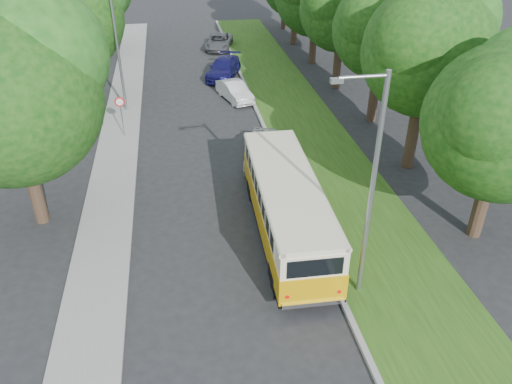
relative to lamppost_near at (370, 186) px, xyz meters
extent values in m
plane|color=#252527|center=(-4.21, 2.50, -4.37)|extent=(120.00, 120.00, 0.00)
cube|color=gray|center=(-0.61, 7.50, -4.29)|extent=(0.20, 70.00, 0.15)
cube|color=#284D14|center=(1.74, 7.50, -4.30)|extent=(4.50, 70.00, 0.13)
cube|color=gray|center=(-9.01, 7.50, -4.31)|extent=(2.20, 70.00, 0.12)
cylinder|color=#332319|center=(5.95, 2.50, -2.70)|extent=(0.56, 0.56, 3.35)
sphere|color=#0E3D0D|center=(5.95, 2.50, 0.58)|extent=(5.85, 5.85, 5.85)
sphere|color=#0E3D0D|center=(5.07, 1.77, 1.32)|extent=(4.09, 4.09, 4.09)
cylinder|color=#332319|center=(5.75, 8.50, -2.24)|extent=(0.56, 0.56, 4.26)
sphere|color=#0E3D0D|center=(5.75, 8.50, 1.54)|extent=(5.98, 5.98, 5.98)
sphere|color=#0E3D0D|center=(6.80, 9.10, 2.73)|extent=(4.49, 4.49, 4.49)
sphere|color=#0E3D0D|center=(4.86, 7.75, 2.29)|extent=(4.19, 4.19, 4.19)
cylinder|color=#332319|center=(6.08, 14.50, -2.39)|extent=(0.56, 0.56, 3.95)
sphere|color=#0E3D0D|center=(6.08, 14.50, 1.13)|extent=(5.61, 5.61, 5.61)
sphere|color=#0E3D0D|center=(7.06, 15.06, 2.25)|extent=(4.21, 4.21, 4.21)
sphere|color=#0E3D0D|center=(5.24, 13.80, 1.83)|extent=(3.92, 3.92, 3.92)
cylinder|color=#332319|center=(5.69, 20.50, -2.44)|extent=(0.56, 0.56, 3.86)
sphere|color=#0E3D0D|center=(5.69, 20.50, 1.05)|extent=(5.64, 5.64, 5.64)
sphere|color=#0E3D0D|center=(4.85, 19.80, 1.75)|extent=(3.95, 3.95, 3.95)
cylinder|color=#332319|center=(5.59, 26.50, -2.58)|extent=(0.56, 0.56, 3.58)
cylinder|color=#332319|center=(5.46, 32.50, -2.53)|extent=(0.56, 0.56, 3.68)
cylinder|color=#332319|center=(5.84, 38.50, -2.34)|extent=(0.56, 0.56, 4.05)
cylinder|color=#332319|center=(-11.71, 6.50, -2.53)|extent=(0.56, 0.56, 3.68)
sphere|color=#0E3D0D|center=(-11.71, 6.50, 1.18)|extent=(6.80, 6.80, 6.80)
sphere|color=#0E3D0D|center=(-10.52, 7.18, 2.54)|extent=(5.10, 5.10, 5.10)
cylinder|color=#332319|center=(-11.71, 20.50, -2.53)|extent=(0.56, 0.56, 3.68)
sphere|color=#0E3D0D|center=(-11.71, 20.50, 1.18)|extent=(6.80, 6.80, 6.80)
sphere|color=#0E3D0D|center=(-12.73, 19.65, 2.03)|extent=(4.76, 4.76, 4.76)
cylinder|color=#332319|center=(-11.71, 32.50, -2.53)|extent=(0.56, 0.56, 3.68)
cylinder|color=gray|center=(0.09, 0.00, -0.37)|extent=(0.16, 0.16, 8.00)
cylinder|color=gray|center=(-0.61, 0.00, 3.48)|extent=(1.40, 0.10, 0.10)
cube|color=gray|center=(-1.36, 0.00, 3.41)|extent=(0.35, 0.16, 0.14)
cylinder|color=gray|center=(-8.81, 18.50, -0.62)|extent=(0.16, 0.16, 7.50)
cylinder|color=gray|center=(-8.71, 14.50, -3.12)|extent=(0.06, 0.06, 2.50)
cone|color=red|center=(-8.71, 14.46, -2.22)|extent=(0.56, 0.02, 0.56)
cone|color=white|center=(-8.71, 14.44, -2.22)|extent=(0.40, 0.02, 0.40)
imported|color=silver|center=(-1.50, 10.28, -3.66)|extent=(2.69, 4.46, 1.42)
imported|color=white|center=(-1.71, 19.32, -3.76)|extent=(2.31, 3.94, 1.23)
imported|color=#151458|center=(-1.90, 24.22, -3.68)|extent=(3.44, 5.11, 1.37)
imported|color=#58595F|center=(-1.42, 32.02, -3.75)|extent=(3.03, 4.82, 1.24)
camera|label=1|loc=(-5.66, -12.40, 7.80)|focal=35.00mm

